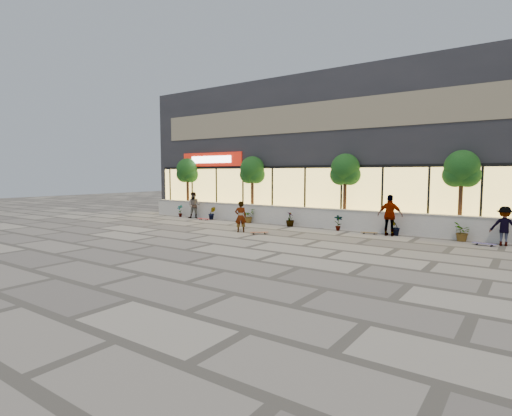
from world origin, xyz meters
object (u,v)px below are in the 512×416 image
Objects in this scene: tree_west at (187,172)px; tree_midwest at (252,172)px; tree_east at (462,171)px; skater_right_near at (390,215)px; skateboard_center at (259,232)px; skateboard_left at (204,219)px; skateboard_right_near at (369,233)px; tree_mideast at (345,171)px; skater_left at (194,205)px; skater_right_far at (504,226)px; skater_center at (241,217)px.

tree_midwest is (5.50, 0.00, 0.00)m from tree_west.
tree_east is 2.05× the size of skater_right_near.
tree_midwest is at bearing 180.00° from tree_east.
skateboard_center is 0.97× the size of skateboard_left.
skater_right_near is at bearing -12.39° from skateboard_center.
skateboard_right_near is (7.87, -1.50, -2.91)m from tree_midwest.
tree_midwest is 2.05× the size of skater_right_near.
tree_east is 9.55m from skateboard_center.
tree_mideast is 2.05× the size of skater_right_near.
tree_midwest is 4.81× the size of skateboard_left.
tree_midwest is at bearing 180.00° from tree_mideast.
tree_mideast is 9.92m from skater_left.
tree_midwest is 13.55m from skater_right_far.
skateboard_center is (-9.71, -3.10, -0.70)m from skater_right_far.
tree_midwest reaches higher than skateboard_right_near.
tree_mideast is 5.87m from skateboard_center.
tree_mideast is 2.56× the size of skater_center.
tree_mideast is 7.75m from skater_right_far.
skater_right_far is at bearing -10.89° from tree_mideast.
tree_east is 4.89m from skateboard_right_near.
tree_mideast is 2.49× the size of skater_right_far.
skater_right_far is at bearing -24.70° from skateboard_center.
skateboard_left is at bearing -43.78° from skater_left.
skater_right_near reaches higher than skater_left.
skateboard_center is (3.59, -4.50, -2.90)m from tree_midwest.
skater_left is 1.07× the size of skater_right_far.
skateboard_center is at bearing -49.98° from skater_left.
skater_left is 12.41m from skater_right_near.
skater_right_far is at bearing -6.03° from tree_midwest.
skateboard_center is at bearing -24.56° from skateboard_left.
skater_right_near is 2.39× the size of skateboard_right_near.
skateboard_right_near is at bearing -10.79° from tree_midwest.
skateboard_right_near is at bearing -38.70° from tree_mideast.
skateboard_center is 6.65m from skateboard_left.
skateboard_center is at bearing 14.04° from skater_right_far.
skateboard_right_near is (-3.63, -1.50, -2.91)m from tree_east.
skater_right_far is 10.21m from skateboard_center.
tree_west is 4.56m from skateboard_left.
tree_midwest is 4.40m from skater_left.
tree_east reaches higher than skater_right_near.
tree_midwest reaches higher than skater_left.
tree_east reaches higher than skateboard_right_near.
skater_right_far is 2.00× the size of skateboard_center.
tree_west is 17.00m from tree_east.
skater_center is 1.87× the size of skateboard_left.
skater_right_near is at bearing -12.99° from skateboard_right_near.
skater_left is at bearing 162.72° from skateboard_left.
tree_west and tree_east have the same top height.
skateboard_left is at bearing 113.14° from skateboard_center.
skater_right_near reaches higher than skateboard_right_near.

